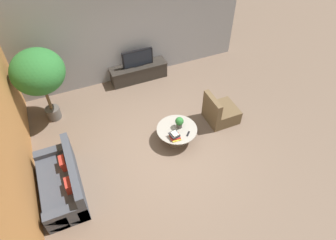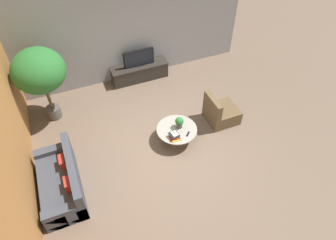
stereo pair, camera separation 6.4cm
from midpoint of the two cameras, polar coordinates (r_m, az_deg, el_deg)
ground_plane at (r=7.63m, az=0.30°, el=-4.99°), size 24.00×24.00×0.00m
back_wall_stone at (r=9.10m, az=-7.92°, el=16.14°), size 7.40×0.12×3.00m
side_wall_left at (r=6.55m, az=-27.77°, el=-3.15°), size 0.12×7.40×3.00m
media_console at (r=9.55m, az=-5.22°, el=9.13°), size 1.78×0.50×0.51m
television at (r=9.27m, az=-5.43°, el=11.65°), size 0.95×0.13×0.53m
coffee_table at (r=7.57m, az=1.92°, el=-2.33°), size 1.02×1.02×0.40m
couch_by_wall at (r=7.04m, az=-19.29°, el=-11.10°), size 0.84×1.84×0.84m
armchair_wicker at (r=8.20m, az=10.15°, el=1.36°), size 0.80×0.76×0.86m
potted_palm_tall at (r=8.01m, az=-23.13°, el=8.43°), size 1.30×1.30×2.11m
potted_plant_tabletop at (r=7.41m, az=2.43°, el=-0.42°), size 0.21×0.21×0.31m
book_stack at (r=7.25m, az=1.54°, el=-3.02°), size 0.27×0.29×0.14m
remote_black at (r=7.38m, az=4.07°, el=-2.66°), size 0.14×0.14×0.02m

